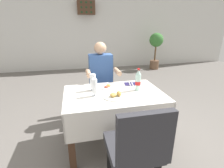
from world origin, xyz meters
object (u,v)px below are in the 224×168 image
(seated_diner_far, at_px, (101,78))
(wall_bottle_rack, at_px, (86,8))
(main_dining_table, at_px, (114,105))
(plate_far_diner, at_px, (108,87))
(chair_near_camera_side, at_px, (136,148))
(beer_glass_left, at_px, (93,82))
(plate_near_camera, at_px, (115,96))
(chair_far_diner_seat, at_px, (103,84))
(potted_plant_corner, at_px, (156,46))
(napkin_cutlery_set, at_px, (131,84))
(beer_glass_middle, at_px, (95,87))
(cola_bottle_primary, at_px, (138,81))

(seated_diner_far, distance_m, wall_bottle_rack, 3.60)
(main_dining_table, height_order, plate_far_diner, plate_far_diner)
(chair_near_camera_side, relative_size, beer_glass_left, 4.59)
(plate_near_camera, bearing_deg, main_dining_table, 81.97)
(main_dining_table, relative_size, chair_far_diner_seat, 1.23)
(plate_far_diner, height_order, beer_glass_left, beer_glass_left)
(plate_near_camera, bearing_deg, chair_near_camera_side, -88.52)
(chair_near_camera_side, xyz_separation_m, potted_plant_corner, (2.32, 4.33, 0.26))
(napkin_cutlery_set, distance_m, wall_bottle_rack, 4.00)
(beer_glass_middle, bearing_deg, main_dining_table, 9.21)
(potted_plant_corner, xyz_separation_m, wall_bottle_rack, (-2.27, 0.50, 1.19))
(beer_glass_middle, height_order, wall_bottle_rack, wall_bottle_rack)
(chair_far_diner_seat, bearing_deg, napkin_cutlery_set, -60.53)
(chair_near_camera_side, relative_size, potted_plant_corner, 0.78)
(beer_glass_middle, distance_m, wall_bottle_rack, 4.25)
(chair_far_diner_seat, distance_m, chair_near_camera_side, 1.58)
(chair_near_camera_side, bearing_deg, chair_far_diner_seat, 90.00)
(main_dining_table, distance_m, cola_bottle_primary, 0.43)
(napkin_cutlery_set, bearing_deg, cola_bottle_primary, -86.57)
(main_dining_table, distance_m, potted_plant_corner, 4.24)
(seated_diner_far, xyz_separation_m, cola_bottle_primary, (0.36, -0.65, 0.14))
(chair_near_camera_side, xyz_separation_m, plate_near_camera, (-0.02, 0.67, 0.19))
(beer_glass_left, height_order, napkin_cutlery_set, beer_glass_left)
(beer_glass_left, distance_m, napkin_cutlery_set, 0.56)
(main_dining_table, relative_size, plate_far_diner, 5.21)
(plate_far_diner, bearing_deg, beer_glass_left, -163.36)
(chair_far_diner_seat, relative_size, plate_far_diner, 4.24)
(seated_diner_far, height_order, napkin_cutlery_set, seated_diner_far)
(main_dining_table, bearing_deg, beer_glass_middle, -170.79)
(plate_far_diner, bearing_deg, potted_plant_corner, 54.75)
(wall_bottle_rack, bearing_deg, plate_far_diner, -91.31)
(plate_near_camera, bearing_deg, chair_far_diner_seat, 88.92)
(potted_plant_corner, bearing_deg, plate_near_camera, -122.59)
(beer_glass_middle, bearing_deg, napkin_cutlery_set, 28.32)
(plate_far_diner, bearing_deg, seated_diner_far, 90.71)
(main_dining_table, xyz_separation_m, plate_far_diner, (-0.03, 0.20, 0.18))
(beer_glass_left, bearing_deg, seated_diner_far, 70.16)
(chair_near_camera_side, bearing_deg, beer_glass_middle, 107.48)
(seated_diner_far, bearing_deg, potted_plant_corner, 50.42)
(chair_far_diner_seat, distance_m, potted_plant_corner, 3.61)
(wall_bottle_rack, bearing_deg, cola_bottle_primary, -86.25)
(seated_diner_far, distance_m, plate_near_camera, 0.80)
(plate_far_diner, bearing_deg, plate_near_camera, -86.99)
(main_dining_table, height_order, chair_far_diner_seat, chair_far_diner_seat)
(plate_near_camera, xyz_separation_m, napkin_cutlery_set, (0.32, 0.37, -0.01))
(beer_glass_middle, bearing_deg, chair_near_camera_side, -72.52)
(plate_near_camera, distance_m, napkin_cutlery_set, 0.49)
(seated_diner_far, height_order, plate_near_camera, seated_diner_far)
(beer_glass_middle, height_order, potted_plant_corner, potted_plant_corner)
(plate_far_diner, bearing_deg, beer_glass_middle, -129.95)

